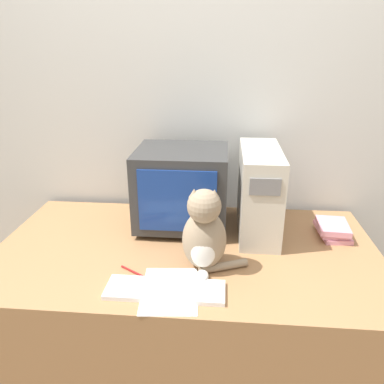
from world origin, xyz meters
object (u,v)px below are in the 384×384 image
object	(u,v)px
cat	(205,234)
book_stack	(333,230)
computer_tower	(259,191)
crt_monitor	(182,188)
keyboard	(165,290)
pen	(135,272)

from	to	relation	value
cat	book_stack	size ratio (longest dim) A/B	1.79
book_stack	computer_tower	bearing A→B (deg)	174.37
computer_tower	book_stack	world-z (taller)	computer_tower
crt_monitor	keyboard	xyz separation A→B (m)	(-0.00, -0.57, -0.20)
computer_tower	pen	bearing A→B (deg)	-140.28
computer_tower	pen	distance (m)	0.71
crt_monitor	cat	xyz separation A→B (m)	(0.14, -0.39, -0.05)
keyboard	pen	world-z (taller)	keyboard
cat	book_stack	distance (m)	0.70
computer_tower	keyboard	world-z (taller)	computer_tower
book_stack	pen	distance (m)	0.97
cat	book_stack	xyz separation A→B (m)	(0.61, 0.33, -0.12)
computer_tower	keyboard	bearing A→B (deg)	-124.88
crt_monitor	keyboard	bearing A→B (deg)	-90.15
computer_tower	crt_monitor	bearing A→B (deg)	176.79
computer_tower	book_stack	size ratio (longest dim) A/B	2.39
crt_monitor	book_stack	xyz separation A→B (m)	(0.74, -0.06, -0.17)
cat	pen	distance (m)	0.33
cat	pen	xyz separation A→B (m)	(-0.28, -0.07, -0.16)
keyboard	book_stack	size ratio (longest dim) A/B	2.23
cat	keyboard	bearing A→B (deg)	-127.08
keyboard	book_stack	distance (m)	0.90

